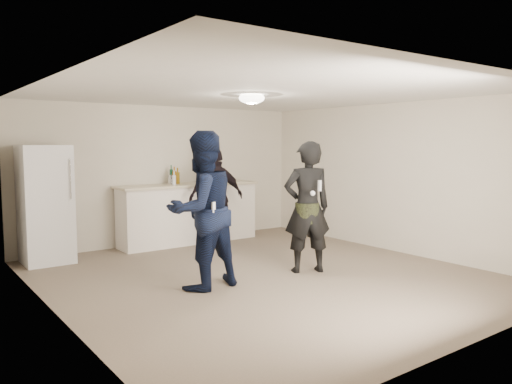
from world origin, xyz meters
TOP-DOWN VIEW (x-y plane):
  - floor at (0.00, 0.00)m, footprint 6.00×6.00m
  - ceiling at (0.00, 0.00)m, footprint 6.00×6.00m
  - wall_back at (0.00, 3.00)m, footprint 6.00×0.00m
  - wall_front at (0.00, -3.00)m, footprint 6.00×0.00m
  - wall_left at (-2.75, 0.00)m, footprint 0.00×6.00m
  - wall_right at (2.75, 0.00)m, footprint 0.00×6.00m
  - counter at (0.29, 2.67)m, footprint 2.60×0.56m
  - counter_top at (0.29, 2.67)m, footprint 2.68×0.64m
  - fridge at (-2.22, 2.60)m, footprint 0.70×0.70m
  - fridge_handle at (-1.94, 2.23)m, footprint 0.02×0.02m
  - ceiling_dome at (0.00, 0.30)m, footprint 0.36×0.36m
  - shaker at (-0.03, 2.76)m, footprint 0.08×0.08m
  - man at (-0.99, 0.01)m, footprint 1.05×0.86m
  - woman at (0.62, -0.18)m, footprint 0.80×0.68m
  - camo_shorts at (0.62, -0.18)m, footprint 0.34×0.34m
  - spectator at (0.51, 2.07)m, footprint 1.06×0.52m
  - remote_man at (-0.99, -0.27)m, footprint 0.04×0.04m
  - nunchuk_man at (-0.87, -0.24)m, footprint 0.07×0.07m
  - remote_woman at (0.62, -0.43)m, footprint 0.04×0.04m
  - nunchuk_woman at (0.52, -0.40)m, footprint 0.07×0.07m
  - bottle_cluster at (0.17, 2.70)m, footprint 0.83×0.29m

SIDE VIEW (x-z plane):
  - floor at x=0.00m, z-range 0.00..0.00m
  - counter at x=0.29m, z-range 0.00..1.05m
  - camo_shorts at x=0.62m, z-range 0.71..0.99m
  - spectator at x=0.51m, z-range 0.00..1.76m
  - fridge at x=-2.22m, z-range 0.00..1.80m
  - woman at x=0.62m, z-range 0.00..1.86m
  - nunchuk_man at x=-0.87m, z-range 0.95..1.01m
  - man at x=-0.99m, z-range 0.00..1.98m
  - remote_man at x=-0.99m, z-range 0.98..1.12m
  - counter_top at x=0.29m, z-range 1.05..1.09m
  - nunchuk_woman at x=0.52m, z-range 1.11..1.18m
  - shaker at x=-0.03m, z-range 1.09..1.26m
  - bottle_cluster at x=0.17m, z-range 1.07..1.33m
  - wall_back at x=0.00m, z-range -1.75..4.25m
  - wall_front at x=0.00m, z-range -1.75..4.25m
  - wall_left at x=-2.75m, z-range -1.75..4.25m
  - wall_right at x=2.75m, z-range -1.75..4.25m
  - remote_woman at x=0.62m, z-range 1.18..1.32m
  - fridge_handle at x=-1.94m, z-range 1.00..1.60m
  - ceiling_dome at x=0.00m, z-range 2.37..2.53m
  - ceiling at x=0.00m, z-range 2.50..2.50m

